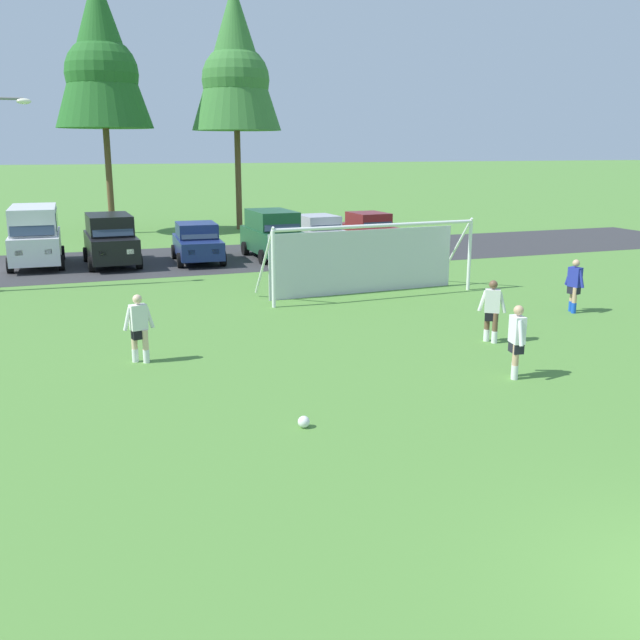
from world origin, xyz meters
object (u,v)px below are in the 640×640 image
(soccer_ball, at_px, (304,422))
(parked_car_slot_far_left, at_px, (35,235))
(player_striker_near, at_px, (492,311))
(player_winger_right, at_px, (517,342))
(player_defender_far, at_px, (139,329))
(player_winger_left, at_px, (574,286))
(soccer_goal, at_px, (367,257))
(parked_car_slot_left, at_px, (111,239))
(parked_car_slot_center_left, at_px, (197,242))
(parked_car_slot_center, at_px, (273,234))
(parked_car_slot_center_right, at_px, (319,233))
(parked_car_slot_right, at_px, (369,229))

(soccer_ball, bearing_deg, parked_car_slot_far_left, 103.52)
(player_striker_near, xyz_separation_m, player_winger_right, (-1.14, -2.72, 0.00))
(player_defender_far, xyz_separation_m, player_winger_left, (13.09, 0.85, 0.00))
(soccer_goal, relative_size, parked_car_slot_left, 1.61)
(soccer_ball, xyz_separation_m, parked_car_slot_far_left, (-5.03, 20.91, 1.23))
(player_defender_far, relative_size, parked_car_slot_center_left, 0.38)
(player_striker_near, relative_size, player_defender_far, 1.00)
(parked_car_slot_far_left, xyz_separation_m, parked_car_slot_center_left, (6.65, -1.33, -0.47))
(soccer_ball, bearing_deg, player_defender_far, 114.80)
(player_winger_left, bearing_deg, player_defender_far, -176.29)
(soccer_goal, bearing_deg, player_winger_left, -44.19)
(player_striker_near, relative_size, player_winger_right, 1.00)
(player_winger_left, distance_m, parked_car_slot_center_left, 16.39)
(soccer_ball, xyz_separation_m, parked_car_slot_center, (5.07, 19.55, 1.00))
(parked_car_slot_left, xyz_separation_m, parked_car_slot_center_right, (9.88, 1.10, -0.24))
(player_striker_near, relative_size, parked_car_slot_center, 0.35)
(player_winger_right, relative_size, parked_car_slot_left, 0.35)
(player_striker_near, bearing_deg, parked_car_slot_right, 76.32)
(parked_car_slot_far_left, relative_size, parked_car_slot_right, 1.12)
(parked_car_slot_center_left, bearing_deg, parked_car_slot_center, -0.56)
(parked_car_slot_far_left, bearing_deg, parked_car_slot_center_right, 1.02)
(parked_car_slot_far_left, height_order, parked_car_slot_left, parked_car_slot_far_left)
(soccer_goal, bearing_deg, parked_car_slot_center_right, 79.17)
(soccer_goal, distance_m, parked_car_slot_left, 12.22)
(parked_car_slot_center_left, distance_m, parked_car_slot_right, 9.35)
(parked_car_slot_center_left, bearing_deg, parked_car_slot_far_left, 168.71)
(player_defender_far, distance_m, parked_car_slot_center, 16.24)
(parked_car_slot_center_left, relative_size, parked_car_slot_center_right, 1.00)
(parked_car_slot_far_left, relative_size, parked_car_slot_left, 1.03)
(player_winger_left, distance_m, parked_car_slot_center_right, 15.45)
(player_defender_far, xyz_separation_m, parked_car_slot_center_left, (3.98, 14.47, 0.05))
(player_defender_far, height_order, parked_car_slot_center_right, parked_car_slot_center_right)
(soccer_ball, distance_m, parked_car_slot_left, 20.17)
(soccer_ball, distance_m, parked_car_slot_right, 24.14)
(parked_car_slot_center_left, relative_size, parked_car_slot_center, 0.92)
(player_defender_far, xyz_separation_m, parked_car_slot_center, (7.43, 14.44, 0.29))
(parked_car_slot_far_left, bearing_deg, soccer_goal, -43.17)
(parked_car_slot_right, bearing_deg, parked_car_slot_center, -160.08)
(soccer_goal, bearing_deg, parked_car_slot_right, 65.86)
(player_winger_left, relative_size, parked_car_slot_center, 0.35)
(player_striker_near, bearing_deg, player_winger_right, -112.74)
(player_winger_left, distance_m, parked_car_slot_center, 14.72)
(player_winger_left, relative_size, parked_car_slot_center_right, 0.38)
(soccer_goal, height_order, parked_car_slot_left, soccer_goal)
(player_striker_near, distance_m, parked_car_slot_center_right, 17.35)
(soccer_goal, xyz_separation_m, player_winger_right, (-0.57, -9.56, -0.47))
(player_defender_far, relative_size, parked_car_slot_far_left, 0.34)
(parked_car_slot_center, height_order, parked_car_slot_right, parked_car_slot_center)
(player_striker_near, xyz_separation_m, parked_car_slot_right, (4.32, 17.75, 0.05))
(player_striker_near, xyz_separation_m, parked_car_slot_center_left, (-4.81, 15.73, 0.05))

